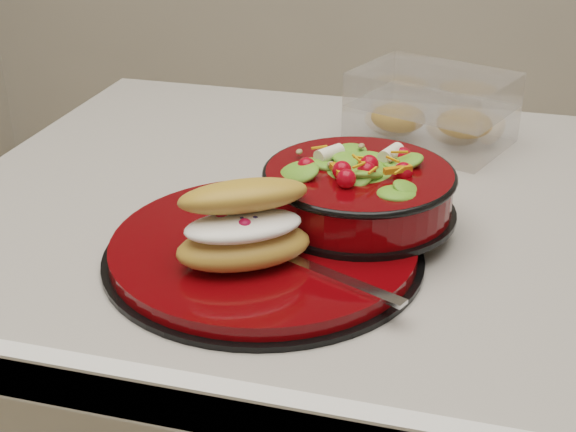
% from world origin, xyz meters
% --- Properties ---
extents(dinner_plate, '(0.32, 0.32, 0.02)m').
position_xyz_m(dinner_plate, '(-0.21, -0.16, 0.91)').
color(dinner_plate, black).
rests_on(dinner_plate, island_counter).
extents(salad_bowl, '(0.21, 0.21, 0.09)m').
position_xyz_m(salad_bowl, '(-0.13, -0.07, 0.95)').
color(salad_bowl, black).
rests_on(salad_bowl, dinner_plate).
extents(croissant, '(0.15, 0.14, 0.08)m').
position_xyz_m(croissant, '(-0.22, -0.20, 0.96)').
color(croissant, '#C1833B').
rests_on(croissant, dinner_plate).
extents(fork, '(0.18, 0.09, 0.00)m').
position_xyz_m(fork, '(-0.15, -0.20, 0.92)').
color(fork, silver).
rests_on(fork, dinner_plate).
extents(pastry_box, '(0.23, 0.20, 0.09)m').
position_xyz_m(pastry_box, '(-0.09, 0.21, 0.95)').
color(pastry_box, white).
rests_on(pastry_box, island_counter).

